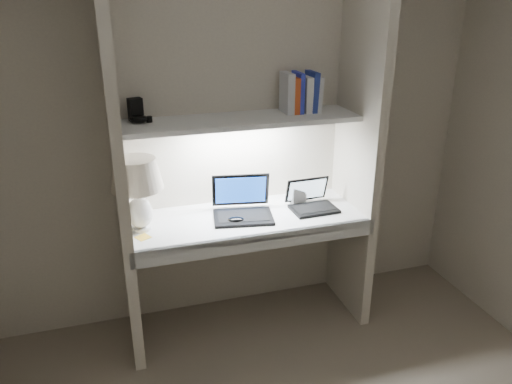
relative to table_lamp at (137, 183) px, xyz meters
name	(u,v)px	position (x,y,z in m)	size (l,w,h in m)	color
back_wall	(234,129)	(0.64, 0.27, 0.19)	(3.20, 0.01, 2.50)	beige
alcove_panel_left	(117,152)	(-0.09, 0.00, 0.19)	(0.06, 0.55, 2.50)	beige
alcove_panel_right	(359,131)	(1.37, 0.00, 0.19)	(0.06, 0.55, 2.50)	beige
desk	(247,219)	(0.64, 0.00, -0.31)	(1.40, 0.55, 0.04)	white
desk_apron	(260,242)	(0.64, -0.26, -0.34)	(1.46, 0.03, 0.10)	silver
shelf	(242,120)	(0.64, 0.09, 0.29)	(1.40, 0.36, 0.03)	silver
strip_light	(242,124)	(0.64, 0.09, 0.27)	(0.60, 0.04, 0.01)	white
table_lamp	(137,183)	(0.00, 0.00, 0.00)	(0.30, 0.30, 0.43)	white
laptop_main	(242,207)	(0.62, 0.03, -0.24)	(0.40, 0.36, 0.24)	black
laptop_netbook	(311,202)	(1.07, 0.00, -0.25)	(0.29, 0.26, 0.18)	black
speaker	(297,192)	(1.01, 0.11, -0.22)	(0.10, 0.07, 0.14)	silver
mouse	(236,220)	(0.55, -0.07, -0.27)	(0.10, 0.06, 0.04)	black
cable_coil	(300,206)	(1.00, 0.03, -0.29)	(0.10, 0.10, 0.01)	black
sticky_note	(143,237)	(0.00, -0.10, -0.29)	(0.07, 0.07, 0.00)	yellow
book_row	(301,93)	(1.03, 0.15, 0.42)	(0.23, 0.16, 0.24)	silver
shelf_box	(135,110)	(0.04, 0.20, 0.37)	(0.08, 0.05, 0.13)	black
shelf_gadget	(139,119)	(0.05, 0.15, 0.33)	(0.11, 0.08, 0.05)	black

